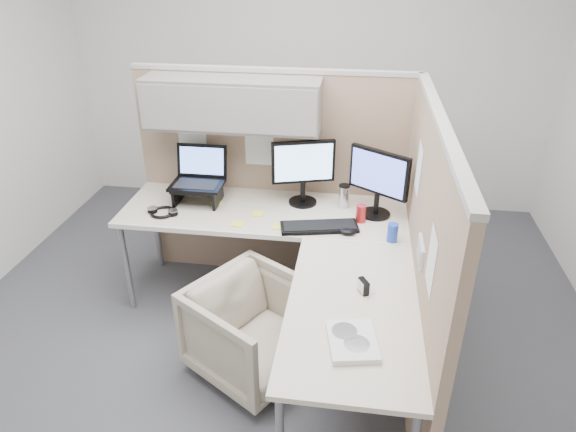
# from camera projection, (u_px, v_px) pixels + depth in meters

# --- Properties ---
(ground) EXTENTS (4.50, 4.50, 0.00)m
(ground) POSITION_uv_depth(u_px,v_px,m) (268.00, 344.00, 3.44)
(ground) COLOR #414247
(ground) RESTS_ON ground
(partition_back) EXTENTS (2.00, 0.36, 1.63)m
(partition_back) POSITION_uv_depth(u_px,v_px,m) (256.00, 145.00, 3.67)
(partition_back) COLOR #9F8168
(partition_back) RESTS_ON ground
(partition_right) EXTENTS (0.07, 2.03, 1.63)m
(partition_right) POSITION_uv_depth(u_px,v_px,m) (421.00, 257.00, 2.88)
(partition_right) COLOR #9F8168
(partition_right) RESTS_ON ground
(desk) EXTENTS (2.00, 1.98, 0.73)m
(desk) POSITION_uv_depth(u_px,v_px,m) (289.00, 248.00, 3.21)
(desk) COLOR beige
(desk) RESTS_ON ground
(office_chair) EXTENTS (0.86, 0.88, 0.67)m
(office_chair) POSITION_uv_depth(u_px,v_px,m) (253.00, 325.00, 3.10)
(office_chair) COLOR #B9AB93
(office_chair) RESTS_ON ground
(monitor_left) EXTENTS (0.43, 0.20, 0.47)m
(monitor_left) POSITION_uv_depth(u_px,v_px,m) (303.00, 167.00, 3.54)
(monitor_left) COLOR black
(monitor_left) RESTS_ON desk
(monitor_right) EXTENTS (0.39, 0.27, 0.47)m
(monitor_right) POSITION_uv_depth(u_px,v_px,m) (378.00, 178.00, 3.38)
(monitor_right) COLOR black
(monitor_right) RESTS_ON desk
(laptop_station) EXTENTS (0.37, 0.31, 0.38)m
(laptop_station) POSITION_uv_depth(u_px,v_px,m) (198.00, 182.00, 3.64)
(laptop_station) COLOR black
(laptop_station) RESTS_ON desk
(keyboard) EXTENTS (0.53, 0.27, 0.02)m
(keyboard) POSITION_uv_depth(u_px,v_px,m) (319.00, 227.00, 3.34)
(keyboard) COLOR black
(keyboard) RESTS_ON desk
(mouse) EXTENTS (0.11, 0.07, 0.04)m
(mouse) POSITION_uv_depth(u_px,v_px,m) (348.00, 232.00, 3.27)
(mouse) COLOR black
(mouse) RESTS_ON desk
(travel_mug) EXTENTS (0.08, 0.08, 0.17)m
(travel_mug) POSITION_uv_depth(u_px,v_px,m) (344.00, 196.00, 3.58)
(travel_mug) COLOR silver
(travel_mug) RESTS_ON desk
(soda_can_green) EXTENTS (0.07, 0.07, 0.12)m
(soda_can_green) POSITION_uv_depth(u_px,v_px,m) (393.00, 233.00, 3.17)
(soda_can_green) COLOR #1E3FA5
(soda_can_green) RESTS_ON desk
(soda_can_silver) EXTENTS (0.07, 0.07, 0.12)m
(soda_can_silver) POSITION_uv_depth(u_px,v_px,m) (361.00, 213.00, 3.40)
(soda_can_silver) COLOR #B21E1E
(soda_can_silver) RESTS_ON desk
(sticky_note_a) EXTENTS (0.08, 0.08, 0.01)m
(sticky_note_a) POSITION_uv_depth(u_px,v_px,m) (237.00, 224.00, 3.39)
(sticky_note_a) COLOR #F7F541
(sticky_note_a) RESTS_ON desk
(sticky_note_c) EXTENTS (0.10, 0.10, 0.01)m
(sticky_note_c) POSITION_uv_depth(u_px,v_px,m) (216.00, 202.00, 3.67)
(sticky_note_c) COLOR #F7F541
(sticky_note_c) RESTS_ON desk
(sticky_note_d) EXTENTS (0.08, 0.08, 0.01)m
(sticky_note_d) POSITION_uv_depth(u_px,v_px,m) (258.00, 214.00, 3.52)
(sticky_note_d) COLOR #F7F541
(sticky_note_d) RESTS_ON desk
(sticky_note_b) EXTENTS (0.08, 0.08, 0.01)m
(sticky_note_b) POSITION_uv_depth(u_px,v_px,m) (279.00, 227.00, 3.36)
(sticky_note_b) COLOR #F7F541
(sticky_note_b) RESTS_ON desk
(headphones) EXTENTS (0.22, 0.19, 0.03)m
(headphones) POSITION_uv_depth(u_px,v_px,m) (163.00, 212.00, 3.52)
(headphones) COLOR black
(headphones) RESTS_ON desk
(paper_stack) EXTENTS (0.27, 0.31, 0.03)m
(paper_stack) POSITION_uv_depth(u_px,v_px,m) (352.00, 341.00, 2.37)
(paper_stack) COLOR white
(paper_stack) RESTS_ON desk
(desk_clock) EXTENTS (0.06, 0.08, 0.08)m
(desk_clock) POSITION_uv_depth(u_px,v_px,m) (363.00, 286.00, 2.72)
(desk_clock) COLOR black
(desk_clock) RESTS_ON desk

